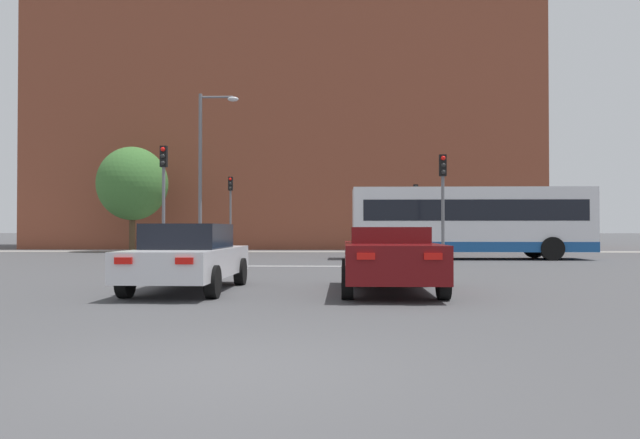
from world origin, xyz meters
TOP-DOWN VIEW (x-y plane):
  - ground_plane at (0.00, 0.00)m, footprint 400.00×400.00m
  - stop_line_strip at (0.00, 16.45)m, footprint 7.97×0.30m
  - far_pavement at (0.00, 30.83)m, footprint 68.85×2.50m
  - brick_civic_building at (-2.83, 40.78)m, footprint 35.13×13.74m
  - car_saloon_left at (-2.11, 7.46)m, footprint 2.00×4.79m
  - car_roadster_right at (2.19, 7.34)m, footprint 2.04×4.64m
  - bus_crossing_lead at (6.90, 21.98)m, footprint 10.36×2.74m
  - traffic_light_near_right at (4.95, 17.29)m, footprint 0.26×0.31m
  - traffic_light_near_left at (-5.53, 17.45)m, footprint 0.26×0.31m
  - traffic_light_far_left at (-5.23, 30.15)m, footprint 0.26×0.31m
  - traffic_light_far_right at (5.51, 30.12)m, footprint 0.26×0.31m
  - street_lamp_junction at (-4.95, 22.32)m, footprint 1.83×0.36m
  - pedestrian_waiting at (9.75, 30.40)m, footprint 0.46×0.38m
  - tree_by_building at (-11.11, 30.50)m, footprint 4.13×4.13m

SIDE VIEW (x-z plane):
  - ground_plane at x=0.00m, z-range 0.00..0.00m
  - stop_line_strip at x=0.00m, z-range 0.00..0.01m
  - far_pavement at x=0.00m, z-range 0.00..0.01m
  - car_roadster_right at x=2.19m, z-range 0.03..1.40m
  - car_saloon_left at x=-2.11m, z-range 0.02..1.46m
  - pedestrian_waiting at x=9.75m, z-range 0.18..2.02m
  - bus_crossing_lead at x=6.90m, z-range 0.12..3.25m
  - traffic_light_far_right at x=5.51m, z-range 0.69..4.59m
  - traffic_light_near_right at x=4.95m, z-range 0.71..4.80m
  - traffic_light_far_left at x=-5.23m, z-range 0.74..5.12m
  - traffic_light_near_left at x=-5.53m, z-range 0.75..5.23m
  - tree_by_building at x=-11.11m, z-range 0.92..7.11m
  - street_lamp_junction at x=-4.95m, z-range 0.78..8.29m
  - brick_civic_building at x=-2.83m, z-range -3.02..25.23m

